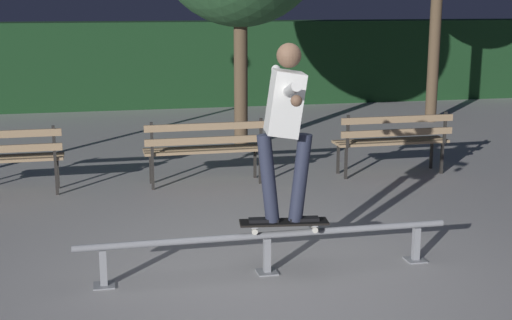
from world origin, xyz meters
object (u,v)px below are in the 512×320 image
object	(u,v)px
skateboard	(284,223)
skateboarder	(285,118)
park_bench_left_center	(206,145)
park_bench_right_center	(393,137)
grind_rail	(267,242)

from	to	relation	value
skateboard	skateboarder	size ratio (longest dim) A/B	0.51
park_bench_left_center	park_bench_right_center	world-z (taller)	same
skateboard	park_bench_right_center	size ratio (longest dim) A/B	0.50
skateboard	skateboarder	bearing A→B (deg)	-7.19
park_bench_left_center	park_bench_right_center	xyz separation A→B (m)	(2.59, 0.00, 0.00)
skateboarder	park_bench_right_center	bearing A→B (deg)	53.23
skateboard	park_bench_right_center	bearing A→B (deg)	53.19
park_bench_left_center	skateboard	bearing A→B (deg)	-86.09
grind_rail	park_bench_right_center	distance (m)	4.07
grind_rail	park_bench_right_center	bearing A→B (deg)	51.48
grind_rail	skateboard	xyz separation A→B (m)	(0.15, 0.00, 0.17)
park_bench_right_center	skateboarder	bearing A→B (deg)	-126.77
grind_rail	skateboard	world-z (taller)	skateboard
skateboarder	park_bench_left_center	world-z (taller)	skateboarder
skateboard	park_bench_left_center	distance (m)	3.18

